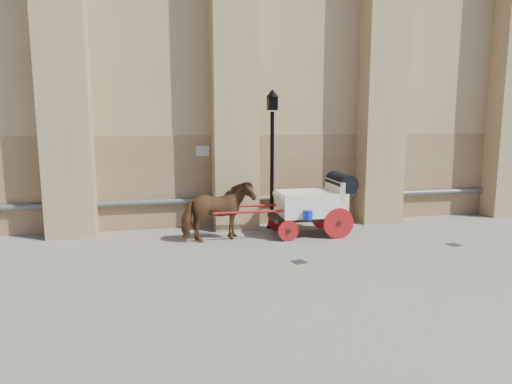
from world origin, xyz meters
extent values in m
plane|color=#6C665A|center=(0.00, 0.00, 0.00)|extent=(90.00, 90.00, 0.00)
cube|color=#90734F|center=(2.00, 4.15, 1.50)|extent=(44.00, 0.35, 3.00)
cylinder|color=#59595B|center=(2.00, 3.88, 0.90)|extent=(42.00, 0.18, 0.18)
cube|color=beige|center=(-2.00, 3.97, 2.50)|extent=(0.42, 0.04, 0.32)
imported|color=brown|center=(-1.76, 2.12, 0.87)|extent=(2.22, 1.37, 1.75)
cube|color=black|center=(1.00, 2.30, 0.57)|extent=(2.27, 1.04, 0.12)
cube|color=white|center=(1.11, 2.30, 0.98)|extent=(1.96, 1.30, 0.72)
cube|color=white|center=(1.88, 2.30, 1.39)|extent=(0.16, 1.29, 0.57)
cube|color=white|center=(0.23, 2.31, 1.23)|extent=(0.37, 1.13, 0.10)
cylinder|color=black|center=(2.08, 2.29, 1.59)|extent=(0.58, 1.29, 0.58)
cylinder|color=#A21316|center=(1.77, 1.66, 0.46)|extent=(0.93, 0.07, 0.93)
cylinder|color=#A21316|center=(1.78, 2.93, 0.46)|extent=(0.93, 0.07, 0.93)
cylinder|color=#A21316|center=(0.23, 1.67, 0.31)|extent=(0.62, 0.07, 0.62)
cylinder|color=#A21316|center=(0.24, 2.95, 0.31)|extent=(0.62, 0.07, 0.62)
cylinder|color=#A21316|center=(-0.70, 1.85, 0.87)|extent=(2.47, 0.09, 0.07)
cylinder|color=#A21316|center=(-0.69, 2.78, 0.87)|extent=(2.47, 0.09, 0.07)
cylinder|color=#0D2ABB|center=(0.79, 1.58, 0.77)|extent=(0.27, 0.27, 0.27)
cylinder|color=black|center=(0.16, 3.41, 1.87)|extent=(0.12, 0.12, 3.74)
cone|color=black|center=(0.16, 3.41, 0.19)|extent=(0.37, 0.37, 0.37)
cube|color=black|center=(0.16, 3.41, 4.00)|extent=(0.29, 0.29, 0.44)
cone|color=black|center=(0.16, 3.41, 4.31)|extent=(0.42, 0.42, 0.25)
cube|color=black|center=(-0.05, -0.28, 0.01)|extent=(0.37, 0.37, 0.01)
cube|color=black|center=(4.69, 0.32, 0.01)|extent=(0.36, 0.36, 0.01)
camera|label=1|loc=(-3.34, -10.72, 3.51)|focal=32.00mm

